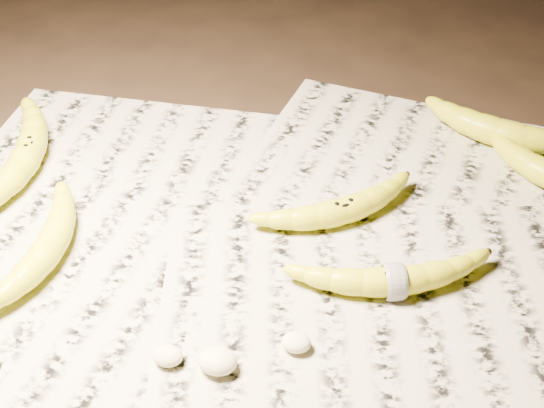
% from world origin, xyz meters
% --- Properties ---
extents(ground, '(3.00, 3.00, 0.00)m').
position_xyz_m(ground, '(0.00, 0.00, 0.00)').
color(ground, black).
rests_on(ground, ground).
extents(newspaper_patch, '(0.90, 0.70, 0.01)m').
position_xyz_m(newspaper_patch, '(0.02, 0.02, 0.00)').
color(newspaper_patch, '#ACA793').
rests_on(newspaper_patch, ground).
extents(banana_left_a, '(0.10, 0.23, 0.04)m').
position_xyz_m(banana_left_a, '(-0.33, 0.11, 0.03)').
color(banana_left_a, yellow).
rests_on(banana_left_a, newspaper_patch).
extents(banana_left_b, '(0.06, 0.18, 0.03)m').
position_xyz_m(banana_left_b, '(-0.23, -0.04, 0.03)').
color(banana_left_b, yellow).
rests_on(banana_left_b, newspaper_patch).
extents(banana_center, '(0.18, 0.15, 0.03)m').
position_xyz_m(banana_center, '(0.07, 0.09, 0.02)').
color(banana_center, yellow).
rests_on(banana_center, newspaper_patch).
extents(banana_taped, '(0.20, 0.11, 0.03)m').
position_xyz_m(banana_taped, '(0.14, -0.02, 0.02)').
color(banana_taped, yellow).
rests_on(banana_taped, newspaper_patch).
extents(banana_upper_b, '(0.20, 0.11, 0.04)m').
position_xyz_m(banana_upper_b, '(0.25, 0.29, 0.03)').
color(banana_upper_b, yellow).
rests_on(banana_upper_b, newspaper_patch).
extents(measuring_tape, '(0.02, 0.04, 0.04)m').
position_xyz_m(measuring_tape, '(0.14, -0.02, 0.02)').
color(measuring_tape, white).
rests_on(measuring_tape, newspaper_patch).
extents(flesh_chunk_a, '(0.04, 0.03, 0.02)m').
position_xyz_m(flesh_chunk_a, '(-0.01, -0.15, 0.02)').
color(flesh_chunk_a, beige).
rests_on(flesh_chunk_a, newspaper_patch).
extents(flesh_chunk_b, '(0.03, 0.02, 0.02)m').
position_xyz_m(flesh_chunk_b, '(-0.06, -0.15, 0.02)').
color(flesh_chunk_b, beige).
rests_on(flesh_chunk_b, newspaper_patch).
extents(flesh_chunk_c, '(0.03, 0.02, 0.02)m').
position_xyz_m(flesh_chunk_c, '(0.06, -0.11, 0.02)').
color(flesh_chunk_c, beige).
rests_on(flesh_chunk_c, newspaper_patch).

